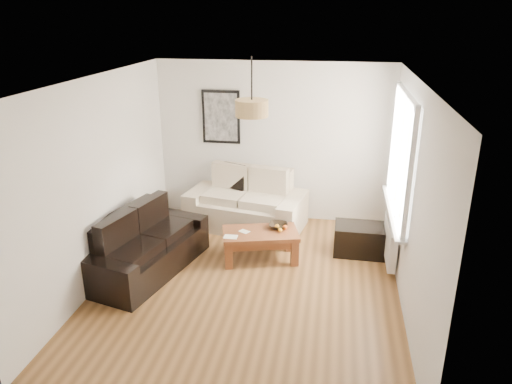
% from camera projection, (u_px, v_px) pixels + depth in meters
% --- Properties ---
extents(floor, '(4.50, 4.50, 0.00)m').
position_uv_depth(floor, '(248.00, 284.00, 6.27)').
color(floor, brown).
rests_on(floor, ground).
extents(ceiling, '(3.80, 4.50, 0.00)m').
position_uv_depth(ceiling, '(247.00, 80.00, 5.35)').
color(ceiling, white).
rests_on(ceiling, floor).
extents(wall_back, '(3.80, 0.04, 2.60)m').
position_uv_depth(wall_back, '(273.00, 143.00, 7.89)').
color(wall_back, silver).
rests_on(wall_back, floor).
extents(wall_front, '(3.80, 0.04, 2.60)m').
position_uv_depth(wall_front, '(194.00, 290.00, 3.74)').
color(wall_front, silver).
rests_on(wall_front, floor).
extents(wall_left, '(0.04, 4.50, 2.60)m').
position_uv_depth(wall_left, '(100.00, 181.00, 6.11)').
color(wall_left, silver).
rests_on(wall_left, floor).
extents(wall_right, '(0.04, 4.50, 2.60)m').
position_uv_depth(wall_right, '(411.00, 200.00, 5.51)').
color(wall_right, silver).
rests_on(wall_right, floor).
extents(window_bay, '(0.14, 1.90, 1.60)m').
position_uv_depth(window_bay, '(403.00, 155.00, 6.15)').
color(window_bay, white).
rests_on(window_bay, wall_right).
extents(radiator, '(0.10, 0.90, 0.52)m').
position_uv_depth(radiator, '(390.00, 241.00, 6.59)').
color(radiator, white).
rests_on(radiator, wall_right).
extents(poster, '(0.62, 0.04, 0.87)m').
position_uv_depth(poster, '(221.00, 117.00, 7.85)').
color(poster, black).
rests_on(poster, wall_back).
extents(pendant_shade, '(0.40, 0.40, 0.20)m').
position_uv_depth(pendant_shade, '(252.00, 108.00, 5.76)').
color(pendant_shade, tan).
rests_on(pendant_shade, ceiling).
extents(loveseat_cream, '(1.98, 1.31, 0.91)m').
position_uv_depth(loveseat_cream, '(246.00, 200.00, 7.81)').
color(loveseat_cream, beige).
rests_on(loveseat_cream, floor).
extents(sofa_leather, '(1.33, 2.02, 0.80)m').
position_uv_depth(sofa_leather, '(145.00, 243.00, 6.48)').
color(sofa_leather, black).
rests_on(sofa_leather, floor).
extents(coffee_table, '(1.16, 0.82, 0.43)m').
position_uv_depth(coffee_table, '(260.00, 245.00, 6.82)').
color(coffee_table, brown).
rests_on(coffee_table, floor).
extents(ottoman, '(0.76, 0.50, 0.43)m').
position_uv_depth(ottoman, '(361.00, 239.00, 6.99)').
color(ottoman, black).
rests_on(ottoman, floor).
extents(cushion_left, '(0.44, 0.29, 0.42)m').
position_uv_depth(cushion_left, '(235.00, 176.00, 7.94)').
color(cushion_left, black).
rests_on(cushion_left, loveseat_cream).
extents(cushion_right, '(0.37, 0.12, 0.37)m').
position_uv_depth(cushion_right, '(265.00, 179.00, 7.87)').
color(cushion_right, black).
rests_on(cushion_right, loveseat_cream).
extents(fruit_bowl, '(0.27, 0.27, 0.07)m').
position_uv_depth(fruit_bowl, '(278.00, 226.00, 6.86)').
color(fruit_bowl, black).
rests_on(fruit_bowl, coffee_table).
extents(orange_a, '(0.08, 0.08, 0.06)m').
position_uv_depth(orange_a, '(280.00, 230.00, 6.70)').
color(orange_a, '#FF9F15').
rests_on(orange_a, fruit_bowl).
extents(orange_b, '(0.08, 0.08, 0.07)m').
position_uv_depth(orange_b, '(285.00, 227.00, 6.79)').
color(orange_b, orange).
rests_on(orange_b, fruit_bowl).
extents(orange_c, '(0.08, 0.08, 0.07)m').
position_uv_depth(orange_c, '(277.00, 226.00, 6.82)').
color(orange_c, orange).
rests_on(orange_c, fruit_bowl).
extents(papers, '(0.19, 0.13, 0.01)m').
position_uv_depth(papers, '(231.00, 237.00, 6.59)').
color(papers, white).
rests_on(papers, coffee_table).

